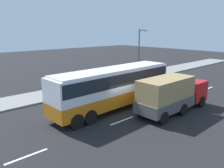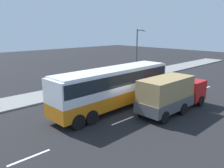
# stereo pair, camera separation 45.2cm
# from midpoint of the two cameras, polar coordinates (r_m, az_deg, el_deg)

# --- Properties ---
(ground_plane) EXTENTS (120.00, 120.00, 0.00)m
(ground_plane) POSITION_cam_midpoint_polar(r_m,az_deg,el_deg) (19.13, 0.51, -7.09)
(ground_plane) COLOR black
(sidewalk_curb) EXTENTS (80.00, 4.00, 0.15)m
(sidewalk_curb) POSITION_cam_midpoint_polar(r_m,az_deg,el_deg) (25.47, -12.63, -1.91)
(sidewalk_curb) COLOR gray
(sidewalk_curb) RESTS_ON ground_plane
(lane_centreline) EXTENTS (34.33, 0.16, 0.01)m
(lane_centreline) POSITION_cam_midpoint_polar(r_m,az_deg,el_deg) (15.77, -4.69, -11.85)
(lane_centreline) COLOR white
(lane_centreline) RESTS_ON ground_plane
(coach_bus) EXTENTS (12.10, 3.02, 3.59)m
(coach_bus) POSITION_cam_midpoint_polar(r_m,az_deg,el_deg) (19.25, -0.11, -0.02)
(coach_bus) COLOR orange
(coach_bus) RESTS_ON ground_plane
(cargo_truck) EXTENTS (7.59, 2.53, 3.04)m
(cargo_truck) POSITION_cam_midpoint_polar(r_m,az_deg,el_deg) (19.36, 14.42, -2.26)
(cargo_truck) COLOR red
(cargo_truck) RESTS_ON ground_plane
(car_black_sedan) EXTENTS (4.71, 2.02, 1.44)m
(car_black_sedan) POSITION_cam_midpoint_polar(r_m,az_deg,el_deg) (29.39, 9.58, 1.70)
(car_black_sedan) COLOR black
(car_black_sedan) RESTS_ON ground_plane
(pedestrian_near_curb) EXTENTS (0.32, 0.32, 1.64)m
(pedestrian_near_curb) POSITION_cam_midpoint_polar(r_m,az_deg,el_deg) (29.32, 2.56, 2.50)
(pedestrian_near_curb) COLOR brown
(pedestrian_near_curb) RESTS_ON sidewalk_curb
(street_lamp) EXTENTS (1.69, 0.24, 6.72)m
(street_lamp) POSITION_cam_midpoint_polar(r_m,az_deg,el_deg) (30.72, 6.14, 8.46)
(street_lamp) COLOR #47474C
(street_lamp) RESTS_ON sidewalk_curb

